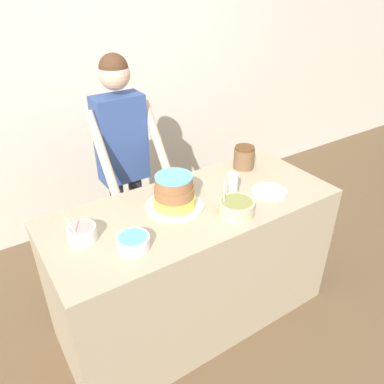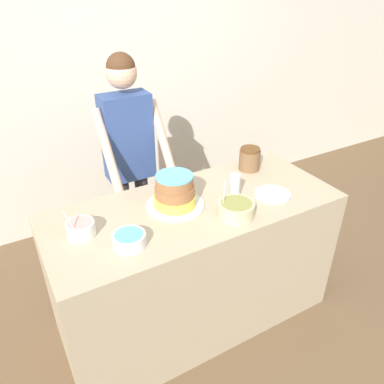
{
  "view_description": "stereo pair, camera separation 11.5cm",
  "coord_description": "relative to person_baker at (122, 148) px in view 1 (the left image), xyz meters",
  "views": [
    {
      "loc": [
        -1.0,
        -1.14,
        2.04
      ],
      "look_at": [
        -0.04,
        0.32,
        1.01
      ],
      "focal_mm": 35.0,
      "sensor_mm": 36.0,
      "label": 1
    },
    {
      "loc": [
        -0.91,
        -1.2,
        2.04
      ],
      "look_at": [
        -0.04,
        0.32,
        1.01
      ],
      "focal_mm": 35.0,
      "sensor_mm": 36.0,
      "label": 2
    }
  ],
  "objects": [
    {
      "name": "stoneware_jar",
      "position": [
        0.67,
        -0.48,
        -0.05
      ],
      "size": [
        0.14,
        0.14,
        0.15
      ],
      "color": "brown",
      "rests_on": "counter"
    },
    {
      "name": "cake",
      "position": [
        0.02,
        -0.65,
        -0.04
      ],
      "size": [
        0.33,
        0.33,
        0.2
      ],
      "color": "silver",
      "rests_on": "counter"
    },
    {
      "name": "ground_plane",
      "position": [
        0.12,
        -1.06,
        -1.01
      ],
      "size": [
        14.0,
        14.0,
        0.0
      ],
      "primitive_type": "plane",
      "color": "brown"
    },
    {
      "name": "counter",
      "position": [
        0.12,
        -0.7,
        -0.57
      ],
      "size": [
        1.71,
        0.72,
        0.89
      ],
      "color": "tan",
      "rests_on": "ground_plane"
    },
    {
      "name": "wall_back",
      "position": [
        0.12,
        0.8,
        0.29
      ],
      "size": [
        10.0,
        0.05,
        2.6
      ],
      "color": "silver",
      "rests_on": "ground_plane"
    },
    {
      "name": "frosting_bowl_olive",
      "position": [
        0.26,
        -0.9,
        -0.08
      ],
      "size": [
        0.2,
        0.2,
        0.2
      ],
      "color": "beige",
      "rests_on": "counter"
    },
    {
      "name": "frosting_bowl_blue",
      "position": [
        -0.34,
        -0.86,
        -0.09
      ],
      "size": [
        0.16,
        0.16,
        0.07
      ],
      "color": "white",
      "rests_on": "counter"
    },
    {
      "name": "ceramic_plate",
      "position": [
        0.58,
        -0.83,
        -0.12
      ],
      "size": [
        0.21,
        0.21,
        0.01
      ],
      "color": "silver",
      "rests_on": "counter"
    },
    {
      "name": "drinking_glass",
      "position": [
        0.37,
        -0.73,
        -0.05
      ],
      "size": [
        0.06,
        0.06,
        0.15
      ],
      "color": "silver",
      "rests_on": "counter"
    },
    {
      "name": "person_baker",
      "position": [
        0.0,
        0.0,
        0.0
      ],
      "size": [
        0.44,
        0.44,
        1.63
      ],
      "color": "#2D2D38",
      "rests_on": "ground_plane"
    },
    {
      "name": "frosting_bowl_pink",
      "position": [
        -0.52,
        -0.66,
        -0.08
      ],
      "size": [
        0.14,
        0.14,
        0.16
      ],
      "color": "white",
      "rests_on": "counter"
    }
  ]
}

